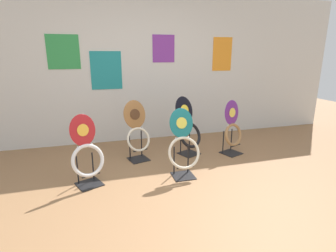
{
  "coord_description": "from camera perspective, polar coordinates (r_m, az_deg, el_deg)",
  "views": [
    {
      "loc": [
        -0.84,
        -2.29,
        1.55
      ],
      "look_at": [
        0.17,
        1.19,
        0.55
      ],
      "focal_mm": 28.0,
      "sensor_mm": 36.0,
      "label": 1
    }
  ],
  "objects": [
    {
      "name": "ground_plane",
      "position": [
        2.89,
        3.46,
        -17.04
      ],
      "size": [
        14.0,
        14.0,
        0.0
      ],
      "primitive_type": "plane",
      "color": "#8E6642"
    },
    {
      "name": "wall_back",
      "position": [
        4.79,
        -6.16,
        12.33
      ],
      "size": [
        8.0,
        0.07,
        2.6
      ],
      "color": "silver",
      "rests_on": "ground_plane"
    },
    {
      "name": "toilet_seat_display_teal_sax",
      "position": [
        3.37,
        3.31,
        -4.42
      ],
      "size": [
        0.42,
        0.31,
        0.89
      ],
      "color": "black",
      "rests_on": "ground_plane"
    },
    {
      "name": "toilet_seat_display_crimson_swirl",
      "position": [
        3.29,
        -17.24,
        -6.2
      ],
      "size": [
        0.44,
        0.37,
        0.87
      ],
      "color": "black",
      "rests_on": "ground_plane"
    },
    {
      "name": "toilet_seat_display_jazz_black",
      "position": [
        4.14,
        4.44,
        -0.68
      ],
      "size": [
        0.49,
        0.47,
        0.91
      ],
      "color": "black",
      "rests_on": "ground_plane"
    },
    {
      "name": "toilet_seat_display_purple_note",
      "position": [
        4.26,
        13.87,
        -0.87
      ],
      "size": [
        0.4,
        0.36,
        0.86
      ],
      "color": "black",
      "rests_on": "ground_plane"
    },
    {
      "name": "toilet_seat_display_woodgrain",
      "position": [
        3.92,
        -6.8,
        -1.07
      ],
      "size": [
        0.41,
        0.36,
        0.9
      ],
      "color": "black",
      "rests_on": "ground_plane"
    }
  ]
}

